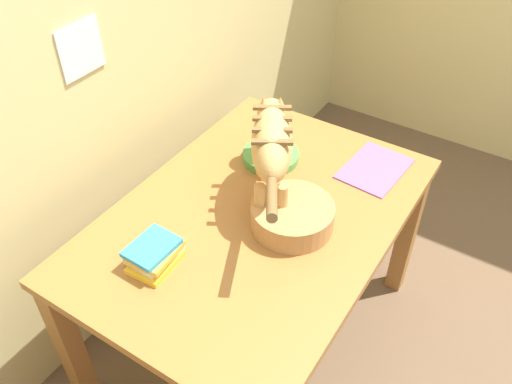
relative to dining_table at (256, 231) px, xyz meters
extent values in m
cube|color=#D6C682|center=(0.05, 0.65, 0.61)|extent=(4.28, 0.10, 2.50)
cube|color=white|center=(-0.10, 0.60, 0.58)|extent=(0.17, 0.01, 0.17)
cube|color=#9B622E|center=(0.00, 0.00, 0.07)|extent=(1.29, 0.90, 0.03)
cube|color=brown|center=(0.00, 0.00, 0.02)|extent=(1.21, 0.82, 0.07)
cube|color=#9B622E|center=(0.59, -0.40, -0.29)|extent=(0.07, 0.07, 0.69)
cube|color=#9B622E|center=(-0.59, 0.40, -0.29)|extent=(0.07, 0.07, 0.69)
cube|color=#9B622E|center=(0.59, 0.40, -0.29)|extent=(0.07, 0.07, 0.69)
ellipsoid|color=tan|center=(0.10, 0.00, 0.33)|extent=(0.39, 0.31, 0.18)
cube|color=brown|center=(0.02, -0.05, 0.40)|extent=(0.08, 0.12, 0.01)
cube|color=brown|center=(0.08, -0.01, 0.40)|extent=(0.08, 0.12, 0.01)
cube|color=brown|center=(0.13, 0.02, 0.40)|extent=(0.08, 0.12, 0.01)
cube|color=brown|center=(0.19, 0.06, 0.40)|extent=(0.08, 0.12, 0.01)
cylinder|color=tan|center=(0.19, 0.10, 0.17)|extent=(0.04, 0.04, 0.17)
cylinder|color=tan|center=(0.23, 0.04, 0.17)|extent=(0.04, 0.04, 0.17)
cylinder|color=tan|center=(-0.03, -0.03, 0.17)|extent=(0.04, 0.04, 0.17)
cylinder|color=tan|center=(0.01, -0.10, 0.17)|extent=(0.04, 0.04, 0.17)
sphere|color=tan|center=(0.29, 0.12, 0.30)|extent=(0.11, 0.11, 0.11)
cone|color=tan|center=(0.28, 0.15, 0.34)|extent=(0.04, 0.04, 0.04)
cone|color=tan|center=(0.31, 0.09, 0.34)|extent=(0.04, 0.04, 0.04)
cylinder|color=brown|center=(-0.15, -0.15, 0.35)|extent=(0.22, 0.15, 0.09)
cylinder|color=#4C9443|center=(0.29, 0.12, 0.10)|extent=(0.22, 0.22, 0.03)
cylinder|color=white|center=(0.29, 0.12, 0.16)|extent=(0.09, 0.09, 0.09)
torus|color=white|center=(0.35, 0.12, 0.17)|extent=(0.06, 0.01, 0.06)
cube|color=#9055A3|center=(0.45, -0.25, 0.09)|extent=(0.30, 0.22, 0.01)
cube|color=yellow|center=(-0.37, 0.14, 0.10)|extent=(0.17, 0.13, 0.02)
cube|color=silver|center=(-0.35, 0.15, 0.12)|extent=(0.16, 0.12, 0.02)
cube|color=gold|center=(-0.36, 0.14, 0.14)|extent=(0.17, 0.13, 0.02)
cube|color=#318BC2|center=(-0.36, 0.15, 0.15)|extent=(0.16, 0.13, 0.02)
cylinder|color=#B17B45|center=(0.02, -0.13, 0.13)|extent=(0.28, 0.28, 0.09)
cylinder|color=#4F371F|center=(0.02, -0.13, 0.14)|extent=(0.23, 0.23, 0.07)
camera|label=1|loc=(-1.14, -0.73, 1.36)|focal=37.68mm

